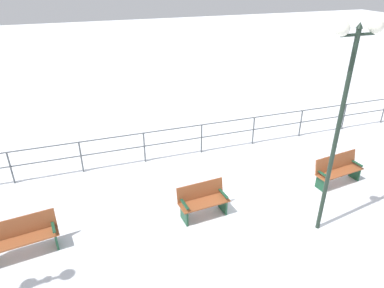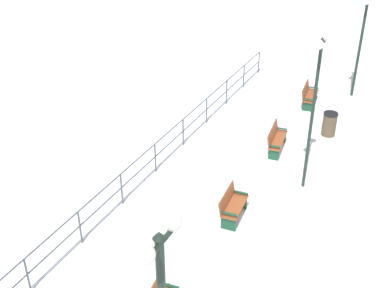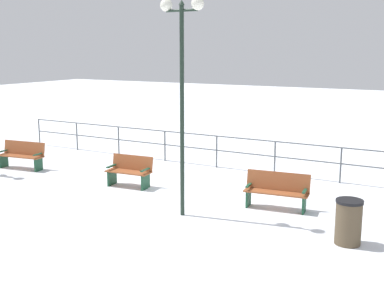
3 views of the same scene
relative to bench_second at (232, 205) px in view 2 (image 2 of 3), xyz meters
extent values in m
plane|color=white|center=(0.00, 2.27, -0.47)|extent=(80.00, 80.00, 0.00)
cube|color=#19472D|center=(-0.03, -3.79, 0.11)|extent=(0.40, 0.12, 0.04)
cube|color=brown|center=(0.08, 0.01, 0.00)|extent=(0.61, 1.39, 0.04)
cube|color=brown|center=(-0.18, -0.01, 0.23)|extent=(0.22, 1.36, 0.43)
cube|color=#19472D|center=(0.12, -0.57, -0.23)|extent=(0.45, 0.09, 0.46)
cube|color=#19472D|center=(0.03, 0.58, -0.23)|extent=(0.45, 0.09, 0.46)
cube|color=#19472D|center=(0.14, -0.57, 0.12)|extent=(0.46, 0.11, 0.04)
cube|color=#19472D|center=(0.05, 0.58, 0.12)|extent=(0.46, 0.11, 0.04)
cube|color=brown|center=(-0.04, 4.53, -0.02)|extent=(0.62, 1.67, 0.04)
cube|color=brown|center=(-0.25, 4.50, 0.23)|extent=(0.31, 1.64, 0.47)
cube|color=#19472D|center=(0.05, 3.82, -0.24)|extent=(0.39, 0.10, 0.45)
cube|color=#19472D|center=(-0.12, 5.24, -0.24)|extent=(0.39, 0.10, 0.45)
cube|color=#19472D|center=(0.07, 3.82, 0.10)|extent=(0.39, 0.12, 0.04)
cube|color=#19472D|center=(-0.10, 5.24, 0.10)|extent=(0.39, 0.12, 0.04)
cube|color=brown|center=(0.00, 9.05, -0.03)|extent=(0.66, 1.61, 0.04)
cube|color=brown|center=(-0.25, 9.02, 0.22)|extent=(0.28, 1.57, 0.46)
cube|color=#19472D|center=(0.07, 8.37, -0.25)|extent=(0.45, 0.10, 0.44)
cube|color=#19472D|center=(-0.07, 9.73, -0.25)|extent=(0.45, 0.10, 0.44)
cube|color=#19472D|center=(0.09, 8.38, 0.09)|extent=(0.45, 0.12, 0.04)
cube|color=#19472D|center=(-0.05, 9.73, 0.09)|extent=(0.45, 0.12, 0.04)
cylinder|color=#1E2D23|center=(1.48, -6.72, 4.29)|extent=(0.09, 0.79, 0.09)
sphere|color=white|center=(1.48, -7.12, 4.43)|extent=(0.31, 0.31, 0.31)
sphere|color=white|center=(1.48, -6.33, 4.43)|extent=(0.31, 0.31, 0.31)
cone|color=#1E2D23|center=(1.48, -6.72, 4.47)|extent=(0.20, 0.20, 0.12)
cylinder|color=#1E2D23|center=(1.48, 2.66, 2.04)|extent=(0.10, 0.10, 5.01)
cylinder|color=#1E2D23|center=(1.48, 2.66, 4.43)|extent=(0.06, 0.83, 0.06)
sphere|color=white|center=(1.48, 2.25, 4.56)|extent=(0.29, 0.29, 0.29)
sphere|color=white|center=(1.48, 3.07, 4.56)|extent=(0.29, 0.29, 0.29)
cone|color=#1E2D23|center=(1.48, 2.66, 4.61)|extent=(0.14, 0.14, 0.12)
cylinder|color=#1E2D23|center=(1.48, 10.96, 1.73)|extent=(0.12, 0.12, 4.39)
cylinder|color=#1E2D23|center=(1.48, 10.96, 3.81)|extent=(0.07, 0.74, 0.07)
sphere|color=white|center=(1.48, 10.58, 3.92)|extent=(0.25, 0.25, 0.25)
cylinder|color=#4C5156|center=(-3.38, -5.06, 0.08)|extent=(0.05, 0.05, 1.10)
cylinder|color=#4C5156|center=(-3.38, -2.97, 0.08)|extent=(0.05, 0.05, 1.10)
cylinder|color=#4C5156|center=(-3.38, -0.87, 0.08)|extent=(0.05, 0.05, 1.10)
cylinder|color=#4C5156|center=(-3.38, 1.22, 0.08)|extent=(0.05, 0.05, 1.10)
cylinder|color=#4C5156|center=(-3.38, 3.32, 0.08)|extent=(0.05, 0.05, 1.10)
cylinder|color=#4C5156|center=(-3.38, 5.41, 0.08)|extent=(0.05, 0.05, 1.10)
cylinder|color=#4C5156|center=(-3.38, 7.50, 0.08)|extent=(0.05, 0.05, 1.10)
cylinder|color=#4C5156|center=(-3.38, 9.60, 0.08)|extent=(0.05, 0.05, 1.10)
cylinder|color=#4C5156|center=(-3.38, 11.69, 0.08)|extent=(0.05, 0.05, 1.10)
cylinder|color=#4C5156|center=(-3.38, 2.27, 0.63)|extent=(0.04, 18.85, 0.04)
cylinder|color=#4C5156|center=(-3.38, 2.27, 0.14)|extent=(0.04, 18.85, 0.04)
cylinder|color=brown|center=(1.39, 6.61, -0.02)|extent=(0.54, 0.54, 0.90)
cylinder|color=black|center=(1.39, 6.61, 0.46)|extent=(0.57, 0.57, 0.06)
camera|label=1|loc=(7.12, -2.76, 5.62)|focal=32.47mm
camera|label=2|loc=(4.32, -11.37, 9.04)|focal=46.59mm
camera|label=3|loc=(11.51, 8.44, 3.56)|focal=45.99mm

